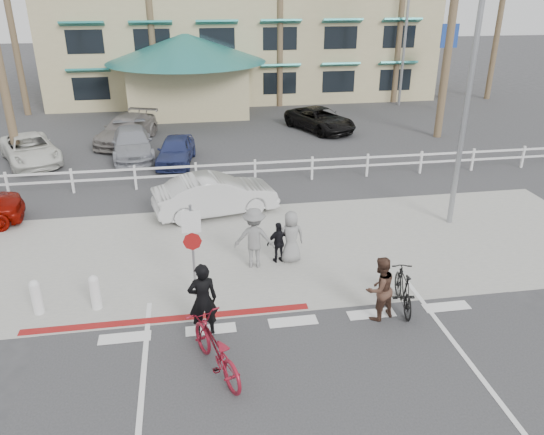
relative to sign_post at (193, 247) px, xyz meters
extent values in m
plane|color=#333335|center=(2.30, -2.20, -1.45)|extent=(140.00, 140.00, 0.00)
cube|color=#333335|center=(2.30, -4.20, -1.45)|extent=(12.00, 16.00, 0.01)
cube|color=gray|center=(2.30, 2.30, -1.44)|extent=(22.00, 7.00, 0.01)
cube|color=#333335|center=(2.30, 6.30, -1.45)|extent=(40.00, 5.00, 0.01)
cube|color=#333335|center=(2.30, 15.80, -1.45)|extent=(50.00, 16.00, 0.01)
cube|color=maroon|center=(-0.70, -1.00, -1.44)|extent=(7.00, 0.25, 0.02)
imported|color=maroon|center=(0.34, -3.10, -0.87)|extent=(1.51, 2.35, 1.17)
imported|color=black|center=(0.15, -1.72, -0.52)|extent=(0.73, 0.52, 1.87)
imported|color=black|center=(5.16, -1.42, -0.91)|extent=(0.79, 1.84, 1.07)
imported|color=#422A20|center=(4.40, -1.74, -0.62)|extent=(0.98, 0.88, 1.66)
imported|color=slate|center=(1.75, 1.34, -0.54)|extent=(1.28, 0.89, 1.81)
imported|color=black|center=(2.49, 1.48, -0.82)|extent=(0.79, 0.46, 1.26)
imported|color=gray|center=(2.85, 1.47, -0.66)|extent=(0.82, 0.57, 1.58)
imported|color=#BCBCBC|center=(0.90, 5.37, -0.73)|extent=(4.56, 2.35, 1.43)
imported|color=silver|center=(-7.06, 12.59, -0.82)|extent=(3.76, 5.02, 1.27)
imported|color=gray|center=(-2.54, 12.82, -0.79)|extent=(2.35, 4.71, 1.31)
imported|color=navy|center=(-0.51, 11.40, -0.82)|extent=(1.99, 3.86, 1.26)
imported|color=slate|center=(-3.01, 15.33, -0.77)|extent=(3.44, 5.07, 1.36)
imported|color=black|center=(7.39, 16.08, -0.82)|extent=(3.76, 4.98, 1.26)
camera|label=1|loc=(0.05, -12.16, 6.15)|focal=35.00mm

